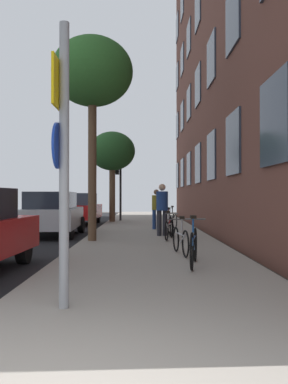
% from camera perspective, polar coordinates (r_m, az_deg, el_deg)
% --- Properties ---
extents(ground_plane, '(41.80, 41.80, 0.00)m').
position_cam_1_polar(ground_plane, '(17.75, -10.98, -5.34)').
color(ground_plane, '#332D28').
extents(road_asphalt, '(7.00, 38.00, 0.01)m').
position_cam_1_polar(road_asphalt, '(18.25, -17.50, -5.18)').
color(road_asphalt, black).
rests_on(road_asphalt, ground).
extents(sidewalk, '(4.20, 38.00, 0.12)m').
position_cam_1_polar(sidewalk, '(17.45, 0.44, -5.24)').
color(sidewalk, gray).
rests_on(sidewalk, ground).
extents(sign_post, '(0.15, 0.60, 3.47)m').
position_cam_1_polar(sign_post, '(5.13, -11.21, 5.75)').
color(sign_post, gray).
rests_on(sign_post, sidewalk).
extents(traffic_light, '(0.43, 0.24, 3.42)m').
position_cam_1_polar(traffic_light, '(23.20, -3.52, 1.87)').
color(traffic_light, black).
rests_on(traffic_light, sidewalk).
extents(tree_near, '(2.49, 2.49, 6.24)m').
position_cam_1_polar(tree_near, '(13.26, -7.13, 15.89)').
color(tree_near, brown).
rests_on(tree_near, sidewalk).
extents(tree_far, '(2.45, 2.45, 4.82)m').
position_cam_1_polar(tree_far, '(22.29, -4.40, 5.51)').
color(tree_far, brown).
rests_on(tree_far, sidewalk).
extents(bicycle_0, '(0.49, 1.76, 0.99)m').
position_cam_1_polar(bicycle_0, '(8.14, 6.86, -7.38)').
color(bicycle_0, black).
rests_on(bicycle_0, sidewalk).
extents(bicycle_1, '(0.42, 1.60, 0.90)m').
position_cam_1_polar(bicycle_1, '(9.65, 5.07, -6.55)').
color(bicycle_1, black).
rests_on(bicycle_1, sidewalk).
extents(bicycle_2, '(0.52, 1.57, 0.90)m').
position_cam_1_polar(bicycle_2, '(13.03, 3.50, -5.01)').
color(bicycle_2, black).
rests_on(bicycle_2, sidewalk).
extents(bicycle_3, '(0.42, 1.76, 0.97)m').
position_cam_1_polar(bicycle_3, '(14.43, 3.28, -4.46)').
color(bicycle_3, black).
rests_on(bicycle_3, sidewalk).
extents(bicycle_4, '(0.49, 1.65, 0.95)m').
position_cam_1_polar(bicycle_4, '(17.81, 3.81, -3.76)').
color(bicycle_4, black).
rests_on(bicycle_4, sidewalk).
extents(pedestrian_0, '(0.49, 0.49, 1.78)m').
position_cam_1_polar(pedestrian_0, '(14.15, 2.52, -1.95)').
color(pedestrian_0, '#26262D').
rests_on(pedestrian_0, sidewalk).
extents(pedestrian_1, '(0.51, 0.51, 1.63)m').
position_cam_1_polar(pedestrian_1, '(16.96, 1.71, -2.01)').
color(pedestrian_1, navy).
rests_on(pedestrian_1, sidewalk).
extents(car_1, '(2.07, 4.33, 1.62)m').
position_cam_1_polar(car_1, '(15.65, -12.55, -2.88)').
color(car_1, '#B7B7BC').
rests_on(car_1, road_asphalt).
extents(car_2, '(1.90, 4.36, 1.62)m').
position_cam_1_polar(car_2, '(21.82, -8.81, -2.25)').
color(car_2, red).
rests_on(car_2, road_asphalt).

